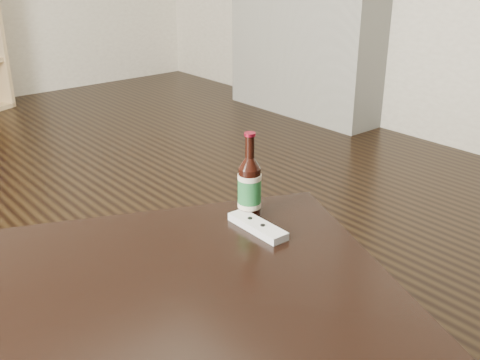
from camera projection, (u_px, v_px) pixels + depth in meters
floor at (62, 314)px, 1.86m from camera, size 5.00×6.00×0.01m
coffee_table at (43, 353)px, 1.02m from camera, size 1.56×1.28×0.51m
beer_bottle at (249, 187)px, 1.36m from camera, size 0.07×0.07×0.21m
remote at (257, 226)px, 1.31m from camera, size 0.05×0.17×0.02m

